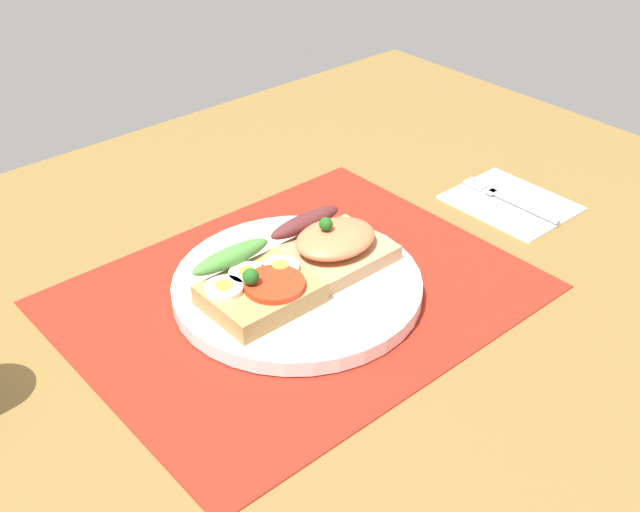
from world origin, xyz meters
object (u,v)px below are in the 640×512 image
object	(u,v)px
plate	(297,286)
napkin	(511,202)
fork	(508,198)
sandwich_egg_tomato	(256,286)
sandwich_salmon	(332,244)

from	to	relation	value
plate	napkin	distance (cm)	31.02
plate	fork	size ratio (longest dim) A/B	1.85
sandwich_egg_tomato	sandwich_salmon	distance (cm)	10.08
sandwich_salmon	plate	bearing A→B (deg)	-174.52
fork	sandwich_egg_tomato	bearing A→B (deg)	176.07
sandwich_egg_tomato	sandwich_salmon	xyz separation A→B (cm)	(10.06, 0.48, 0.22)
plate	fork	world-z (taller)	plate
plate	sandwich_egg_tomato	size ratio (longest dim) A/B	2.48
fork	napkin	bearing A→B (deg)	-49.94
sandwich_egg_tomato	sandwich_salmon	world-z (taller)	sandwich_salmon
fork	plate	bearing A→B (deg)	175.44
plate	sandwich_egg_tomato	world-z (taller)	sandwich_egg_tomato
napkin	fork	world-z (taller)	fork
sandwich_salmon	napkin	distance (cm)	26.25
plate	sandwich_salmon	world-z (taller)	sandwich_salmon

